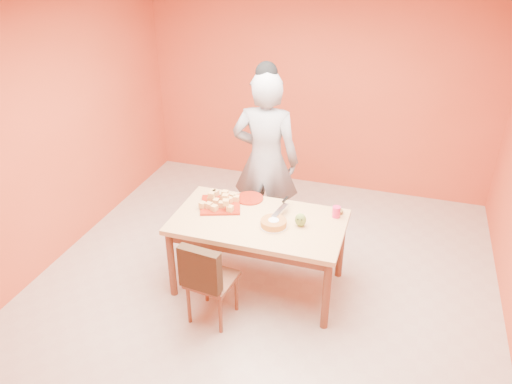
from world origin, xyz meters
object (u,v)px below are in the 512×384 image
(red_dinner_plate, at_px, (250,198))
(egg_ornament, at_px, (301,220))
(dining_table, at_px, (258,228))
(dining_chair, at_px, (211,278))
(pastry_platter, at_px, (221,205))
(sponge_cake, at_px, (274,223))
(magenta_glass, at_px, (336,212))
(person, at_px, (266,161))
(checker_tin, at_px, (337,211))

(red_dinner_plate, relative_size, egg_ornament, 2.12)
(dining_table, height_order, dining_chair, dining_chair)
(pastry_platter, distance_m, sponge_cake, 0.63)
(sponge_cake, xyz_separation_m, magenta_glass, (0.51, 0.34, 0.02))
(pastry_platter, xyz_separation_m, magenta_glass, (1.11, 0.14, 0.04))
(dining_table, relative_size, sponge_cake, 6.67)
(dining_table, xyz_separation_m, dining_chair, (-0.26, -0.58, -0.22))
(dining_chair, relative_size, egg_ornament, 6.57)
(dining_table, height_order, red_dinner_plate, red_dinner_plate)
(red_dinner_plate, bearing_deg, person, 86.65)
(dining_chair, xyz_separation_m, magenta_glass, (0.94, 0.85, 0.37))
(person, bearing_deg, pastry_platter, 64.71)
(pastry_platter, height_order, magenta_glass, magenta_glass)
(red_dinner_plate, bearing_deg, egg_ornament, -29.22)
(dining_chair, xyz_separation_m, pastry_platter, (-0.17, 0.71, 0.33))
(pastry_platter, distance_m, red_dinner_plate, 0.31)
(pastry_platter, distance_m, magenta_glass, 1.12)
(person, xyz_separation_m, sponge_cake, (0.34, -0.88, -0.18))
(red_dinner_plate, distance_m, egg_ornament, 0.69)
(egg_ornament, xyz_separation_m, checker_tin, (0.28, 0.34, -0.05))
(pastry_platter, height_order, sponge_cake, sponge_cake)
(red_dinner_plate, height_order, sponge_cake, sponge_cake)
(dining_table, xyz_separation_m, checker_tin, (0.68, 0.35, 0.11))
(sponge_cake, bearing_deg, person, 111.22)
(red_dinner_plate, xyz_separation_m, egg_ornament, (0.60, -0.34, 0.06))
(dining_chair, relative_size, pastry_platter, 2.27)
(sponge_cake, bearing_deg, dining_table, 157.25)
(person, distance_m, checker_tin, 0.99)
(person, bearing_deg, dining_table, 97.55)
(person, distance_m, red_dinner_plate, 0.51)
(person, xyz_separation_m, red_dinner_plate, (-0.03, -0.46, -0.21))
(dining_chair, bearing_deg, sponge_cake, 56.56)
(dining_chair, xyz_separation_m, person, (0.08, 1.39, 0.53))
(dining_table, distance_m, dining_chair, 0.67)
(person, bearing_deg, egg_ornament, 120.92)
(checker_tin, bearing_deg, red_dinner_plate, 180.00)
(egg_ornament, height_order, magenta_glass, egg_ornament)
(person, height_order, red_dinner_plate, person)
(dining_chair, xyz_separation_m, red_dinner_plate, (0.05, 0.93, 0.32))
(person, relative_size, checker_tin, 18.93)
(person, bearing_deg, dining_chair, 82.01)
(dining_table, bearing_deg, pastry_platter, 162.52)
(dining_chair, relative_size, sponge_cake, 3.58)
(person, distance_m, egg_ornament, 1.00)
(sponge_cake, relative_size, magenta_glass, 2.21)
(dining_table, distance_m, pastry_platter, 0.46)
(red_dinner_plate, bearing_deg, dining_table, -59.75)
(dining_table, xyz_separation_m, pastry_platter, (-0.43, 0.14, 0.11))
(pastry_platter, bearing_deg, checker_tin, 10.91)
(pastry_platter, xyz_separation_m, sponge_cake, (0.60, -0.21, 0.03))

